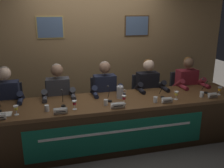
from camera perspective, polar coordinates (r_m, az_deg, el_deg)
The scene contains 32 objects.
ground_plane at distance 4.00m, azimuth 0.00°, elevation -13.46°, with size 12.00×12.00×0.00m, color #4C4742.
wall_back_panelled at distance 4.77m, azimuth -3.92°, elevation 8.19°, with size 5.31×0.14×2.60m.
conference_table at distance 3.66m, azimuth 0.47°, elevation -7.50°, with size 4.11×0.84×0.72m.
chair_far_left at distance 4.30m, azimuth -22.32°, elevation -6.14°, with size 0.44×0.45×0.89m.
panelist_far_left at distance 4.02m, azimuth -23.10°, elevation -3.60°, with size 0.51×0.48×1.22m.
juice_glass_far_left at distance 3.39m, azimuth -21.30°, elevation -5.29°, with size 0.06×0.06×0.12m.
chair_left at distance 4.25m, azimuth -12.10°, elevation -5.47°, with size 0.44×0.45×0.89m.
panelist_left at distance 3.97m, azimuth -12.20°, elevation -2.85°, with size 0.51×0.48×1.22m.
nameplate_left at distance 3.26m, azimuth -11.80°, elevation -6.17°, with size 0.18×0.06×0.08m.
juice_glass_left at distance 3.36m, azimuth -8.66°, elevation -4.44°, with size 0.06×0.06×0.12m.
water_cup_left at distance 3.39m, azimuth -14.81°, elevation -5.49°, with size 0.06×0.06×0.08m.
microphone_left at distance 3.52m, azimuth -11.27°, elevation -3.78°, with size 0.06×0.17×0.22m.
chair_center at distance 4.34m, azimuth -1.99°, elevation -4.63°, with size 0.44×0.45×0.89m.
panelist_center at distance 4.06m, azimuth -1.42°, elevation -2.01°, with size 0.51×0.48×1.22m.
nameplate_center at distance 3.37m, azimuth 1.46°, elevation -5.00°, with size 0.20×0.06×0.08m.
juice_glass_center at distance 3.52m, azimuth 2.80°, elevation -3.28°, with size 0.06×0.06×0.12m.
water_cup_center at distance 3.48m, azimuth -1.43°, elevation -4.36°, with size 0.06×0.06×0.08m.
microphone_center at distance 3.63m, azimuth -0.63°, elevation -2.81°, with size 0.06×0.17×0.22m.
chair_right at distance 4.55m, azimuth 7.43°, elevation -3.72°, with size 0.44×0.45×0.89m.
panelist_right at distance 4.29m, azimuth 8.54°, elevation -1.17°, with size 0.51×0.48×1.22m.
nameplate_right at distance 3.65m, azimuth 12.66°, elevation -3.71°, with size 0.16×0.06×0.08m.
juice_glass_right at distance 3.81m, azimuth 14.65°, elevation -2.23°, with size 0.06×0.06×0.12m.
water_cup_right at distance 3.64m, azimuth 9.99°, elevation -3.62°, with size 0.06×0.06×0.08m.
microphone_right at distance 3.86m, azimuth 11.40°, elevation -1.93°, with size 0.06×0.17×0.22m.
chair_far_right at distance 4.87m, azimuth 15.79°, elevation -2.82°, with size 0.44×0.45×0.89m.
panelist_far_right at distance 4.63m, azimuth 17.27°, elevation -0.40°, with size 0.51×0.48×1.22m.
nameplate_far_right at distance 4.06m, azimuth 22.30°, elevation -2.48°, with size 0.16×0.06×0.08m.
juice_glass_far_right at distance 4.24m, azimuth 23.60°, elevation -1.17°, with size 0.06×0.06×0.12m.
water_cup_far_right at distance 4.05m, azimuth 20.02°, elevation -2.31°, with size 0.06×0.06×0.08m.
microphone_far_right at distance 4.27m, azimuth 20.72°, elevation -0.89°, with size 0.06×0.17×0.22m.
water_pitcher_central at distance 3.74m, azimuth 1.88°, elevation -1.88°, with size 0.15×0.10×0.21m.
document_stack_far_left at distance 3.47m, azimuth -23.87°, elevation -6.48°, with size 0.21×0.15×0.01m.
Camera 1 is at (-0.86, -3.34, 2.02)m, focal length 39.57 mm.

